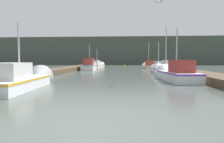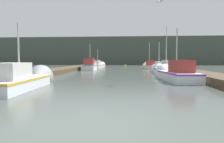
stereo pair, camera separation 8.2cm
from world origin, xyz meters
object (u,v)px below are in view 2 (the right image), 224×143
fishing_boat_6 (98,65)px  mooring_piling_1 (151,64)px  fishing_boat_3 (159,68)px  mooring_piling_0 (156,64)px  fishing_boat_2 (165,70)px  fishing_boat_0 (22,79)px  seagull_lead (159,2)px  fishing_boat_1 (175,74)px  fishing_boat_4 (90,66)px  channel_buoy (125,66)px  fishing_boat_5 (149,66)px

fishing_boat_6 → mooring_piling_1: 10.36m
fishing_boat_3 → mooring_piling_0: bearing=81.7°
fishing_boat_2 → fishing_boat_6: (-8.86, 16.98, -0.05)m
fishing_boat_0 → seagull_lead: (7.41, 3.66, 4.75)m
mooring_piling_0 → mooring_piling_1: 5.66m
fishing_boat_6 → fishing_boat_2: bearing=-56.4°
fishing_boat_1 → seagull_lead: (-1.24, -0.72, 4.71)m
fishing_boat_2 → fishing_boat_4: bearing=131.8°
fishing_boat_6 → mooring_piling_0: size_ratio=4.27×
mooring_piling_1 → fishing_boat_0: bearing=-108.6°
fishing_boat_6 → channel_buoy: 8.66m
mooring_piling_0 → seagull_lead: seagull_lead is taller
fishing_boat_1 → fishing_boat_2: size_ratio=1.03×
fishing_boat_3 → seagull_lead: bearing=-101.1°
fishing_boat_0 → fishing_boat_4: size_ratio=1.25×
fishing_boat_5 → fishing_boat_3: bearing=-91.7°
mooring_piling_1 → channel_buoy: size_ratio=1.01×
fishing_boat_5 → mooring_piling_1: 7.56m
fishing_boat_4 → fishing_boat_3: bearing=-23.1°
fishing_boat_0 → fishing_boat_5: bearing=65.1°
fishing_boat_5 → fishing_boat_4: bearing=-155.7°
mooring_piling_0 → mooring_piling_1: bearing=91.6°
channel_buoy → fishing_boat_4: bearing=-106.2°
fishing_boat_2 → fishing_boat_5: 12.70m
fishing_boat_6 → channel_buoy: fishing_boat_6 is taller
fishing_boat_2 → channel_buoy: size_ratio=5.68×
mooring_piling_0 → seagull_lead: (-2.69, -20.31, 4.46)m
fishing_boat_2 → mooring_piling_1: size_ratio=5.65×
fishing_boat_3 → seagull_lead: size_ratio=10.10×
fishing_boat_1 → seagull_lead: bearing=-155.4°
mooring_piling_1 → channel_buoy: 6.49m
fishing_boat_4 → fishing_boat_1: bearing=-58.7°
fishing_boat_1 → fishing_boat_3: (0.39, 9.70, -0.06)m
fishing_boat_4 → fishing_boat_5: fishing_boat_5 is taller
fishing_boat_2 → mooring_piling_0: size_ratio=3.84×
fishing_boat_0 → fishing_boat_5: size_ratio=1.09×
fishing_boat_6 → seagull_lead: bearing=-66.2°
fishing_boat_0 → fishing_boat_3: bearing=54.1°
mooring_piling_1 → seagull_lead: (-2.54, -25.96, 4.69)m
fishing_boat_5 → fishing_boat_6: (-8.71, 4.28, -0.04)m
fishing_boat_4 → seagull_lead: bearing=-63.9°
seagull_lead → mooring_piling_0: bearing=-50.3°
fishing_boat_1 → seagull_lead: seagull_lead is taller
fishing_boat_3 → mooring_piling_1: bearing=84.4°
mooring_piling_1 → fishing_boat_1: bearing=-92.9°
fishing_boat_3 → mooring_piling_0: fishing_boat_3 is taller
fishing_boat_6 → mooring_piling_0: 10.32m
fishing_boat_3 → fishing_boat_4: size_ratio=1.08×
fishing_boat_2 → mooring_piling_1: fishing_boat_2 is taller
fishing_boat_3 → fishing_boat_4: fishing_boat_4 is taller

